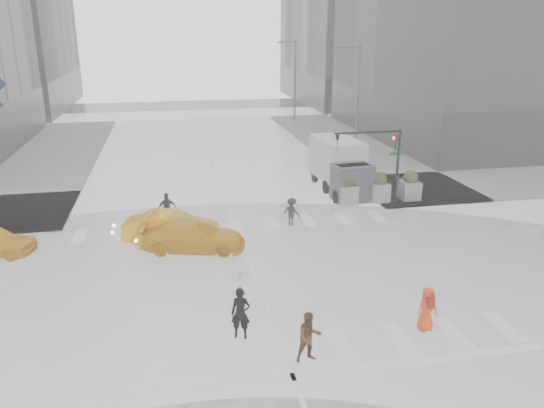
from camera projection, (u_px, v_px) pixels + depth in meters
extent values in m
plane|color=black|center=(254.00, 274.00, 22.80)|extent=(120.00, 120.00, 0.00)
cube|color=slate|center=(457.00, 159.00, 42.71)|extent=(35.00, 35.00, 0.15)
cube|color=#332F2D|center=(497.00, 112.00, 52.66)|extent=(26.05, 26.05, 4.40)
cube|color=#332F2D|center=(383.00, 84.00, 79.68)|extent=(26.05, 26.05, 4.40)
cylinder|color=black|center=(397.00, 167.00, 31.41)|extent=(0.16, 0.16, 4.50)
cylinder|color=black|center=(368.00, 132.00, 30.37)|extent=(4.00, 0.12, 0.12)
imported|color=black|center=(395.00, 143.00, 30.91)|extent=(0.16, 0.20, 1.00)
imported|color=black|center=(337.00, 142.00, 30.19)|extent=(0.16, 0.20, 1.00)
sphere|color=#FF190C|center=(394.00, 138.00, 30.80)|extent=(0.20, 0.20, 0.20)
cube|color=#0E621F|center=(396.00, 154.00, 31.45)|extent=(0.90, 0.03, 0.22)
cylinder|color=#59595B|center=(357.00, 106.00, 40.21)|extent=(0.20, 0.20, 9.00)
cylinder|color=#59595B|center=(348.00, 47.00, 38.70)|extent=(1.80, 0.12, 0.12)
cube|color=#59595B|center=(337.00, 49.00, 38.56)|extent=(0.50, 0.22, 0.15)
cylinder|color=#59595B|center=(295.00, 82.00, 58.84)|extent=(0.20, 0.20, 9.00)
cylinder|color=#59595B|center=(287.00, 42.00, 57.33)|extent=(1.80, 0.12, 0.12)
cube|color=#59595B|center=(279.00, 43.00, 57.20)|extent=(0.50, 0.22, 0.15)
cube|color=slate|center=(347.00, 194.00, 31.52)|extent=(1.10, 1.10, 1.10)
sphere|color=black|center=(348.00, 181.00, 31.27)|extent=(0.90, 0.90, 0.90)
cube|color=slate|center=(379.00, 192.00, 31.89)|extent=(1.10, 1.10, 1.10)
sphere|color=black|center=(379.00, 179.00, 31.64)|extent=(0.90, 0.90, 0.90)
cube|color=slate|center=(410.00, 190.00, 32.27)|extent=(1.10, 1.10, 1.10)
sphere|color=black|center=(411.00, 177.00, 32.02)|extent=(0.90, 0.90, 0.90)
imported|color=black|center=(241.00, 313.00, 17.82)|extent=(0.76, 0.61, 1.81)
imported|color=black|center=(240.00, 284.00, 17.48)|extent=(1.21, 1.22, 0.88)
imported|color=#4A2F1A|center=(309.00, 337.00, 16.56)|extent=(0.88, 0.72, 1.69)
imported|color=#E83E10|center=(427.00, 309.00, 18.31)|extent=(0.86, 0.63, 1.60)
cube|color=maroon|center=(430.00, 303.00, 18.03)|extent=(0.30, 0.21, 0.40)
imported|color=black|center=(167.00, 209.00, 28.39)|extent=(1.07, 0.71, 1.74)
imported|color=black|center=(292.00, 212.00, 28.26)|extent=(1.09, 1.09, 1.54)
imported|color=orange|center=(172.00, 228.00, 25.97)|extent=(4.87, 2.66, 1.52)
imported|color=orange|center=(193.00, 236.00, 25.03)|extent=(4.63, 2.86, 1.41)
cube|color=silver|center=(337.00, 159.00, 34.65)|extent=(2.32, 4.45, 2.61)
cube|color=#323237|center=(352.00, 183.00, 32.01)|extent=(2.22, 1.74, 2.22)
cube|color=black|center=(353.00, 172.00, 31.80)|extent=(1.93, 0.87, 0.87)
cylinder|color=black|center=(336.00, 197.00, 31.88)|extent=(0.27, 0.87, 0.87)
cylinder|color=black|center=(368.00, 195.00, 32.26)|extent=(0.27, 0.87, 0.87)
cylinder|color=black|center=(326.00, 187.00, 33.86)|extent=(0.27, 0.87, 0.87)
cylinder|color=black|center=(356.00, 185.00, 34.24)|extent=(0.27, 0.87, 0.87)
cylinder|color=black|center=(315.00, 176.00, 36.38)|extent=(0.27, 0.87, 0.87)
cylinder|color=black|center=(343.00, 175.00, 36.76)|extent=(0.27, 0.87, 0.87)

